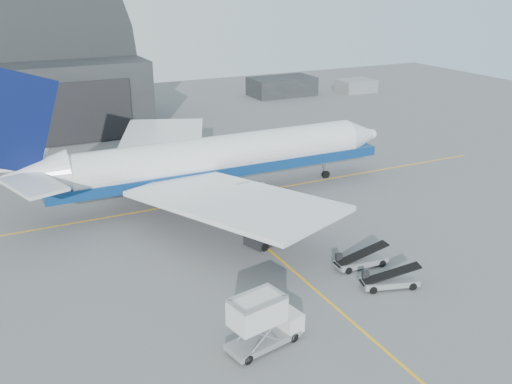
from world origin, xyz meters
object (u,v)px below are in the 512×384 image
catering_truck (263,322)px  belt_loader_b (389,281)px  airliner (207,160)px  pushback_tug (268,235)px  belt_loader_a (360,260)px

catering_truck → belt_loader_b: 13.57m
airliner → pushback_tug: size_ratio=10.10×
airliner → pushback_tug: bearing=-86.7°
belt_loader_a → airliner: bearing=108.9°
catering_truck → belt_loader_a: bearing=15.4°
airliner → belt_loader_b: (5.88, -26.08, -4.14)m
airliner → belt_loader_b: bearing=-77.3°
catering_truck → belt_loader_a: 14.93m
catering_truck → belt_loader_a: catering_truck is taller
airliner → belt_loader_a: airliner is taller
catering_truck → belt_loader_a: size_ratio=1.15×
catering_truck → airliner: bearing=64.2°
belt_loader_a → belt_loader_b: (-0.03, -4.07, -0.01)m
pushback_tug → belt_loader_b: (5.09, -12.27, -0.14)m
airliner → belt_loader_b: size_ratio=9.32×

